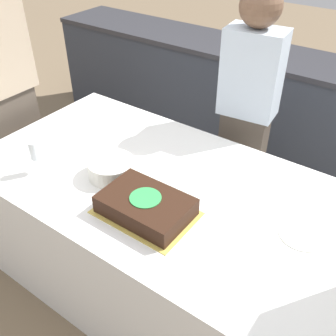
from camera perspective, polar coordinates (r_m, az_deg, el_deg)
ground_plane at (r=2.53m, az=-0.82°, el=-15.70°), size 14.00×14.00×0.00m
back_counter at (r=3.38m, az=15.76°, el=7.91°), size 4.40×0.58×0.92m
dining_table at (r=2.24m, az=-0.91°, el=-9.64°), size 2.01×1.09×0.77m
cake at (r=1.77m, az=-3.24°, el=-5.49°), size 0.44×0.31×0.09m
plate_stack at (r=2.01m, az=-8.23°, el=-0.04°), size 0.24×0.24×0.09m
wine_glass at (r=2.08m, az=-18.81°, el=2.19°), size 0.07×0.07×0.18m
side_plate_near_cake at (r=1.94m, az=3.63°, el=-2.90°), size 0.20×0.20×0.00m
side_plate_right_edge at (r=1.80m, az=18.89°, el=-9.13°), size 0.20×0.20×0.00m
person_cutting_cake at (r=2.47m, az=11.35°, el=7.81°), size 0.35×0.24×1.58m
person_seated_left at (r=2.71m, az=-22.70°, el=10.41°), size 0.23×0.39×1.77m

